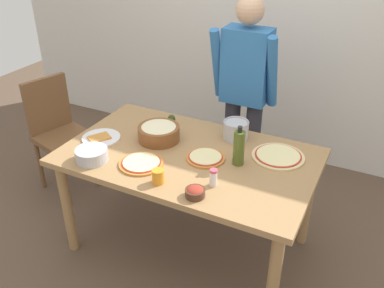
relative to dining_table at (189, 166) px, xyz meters
name	(u,v)px	position (x,y,z in m)	size (l,w,h in m)	color
ground	(189,244)	(0.00, 0.00, -0.67)	(8.00, 8.00, 0.00)	brown
wall_back	(272,17)	(0.00, 1.60, 0.63)	(5.60, 0.10, 2.60)	silver
dining_table	(189,166)	(0.00, 0.00, 0.00)	(1.60, 0.96, 0.76)	#A37A4C
person_cook	(245,90)	(0.09, 0.76, 0.27)	(0.49, 0.25, 1.62)	#2D2D38
chair_wooden_left	(58,128)	(-1.32, 0.21, -0.13)	(0.49, 0.49, 0.95)	brown
pizza_raw_on_board	(278,156)	(0.52, 0.22, 0.10)	(0.33, 0.33, 0.02)	beige
pizza_cooked_on_tray	(205,158)	(0.12, 0.00, 0.10)	(0.24, 0.24, 0.02)	#C67A33
pizza_second_cooked	(141,163)	(-0.20, -0.24, 0.10)	(0.28, 0.28, 0.02)	#C67A33
plate_with_slice	(101,138)	(-0.62, -0.09, 0.10)	(0.26, 0.26, 0.02)	white
popcorn_bowl	(159,132)	(-0.26, 0.08, 0.15)	(0.28, 0.28, 0.11)	brown
mixing_bowl_steel	(92,155)	(-0.50, -0.33, 0.13)	(0.20, 0.20, 0.08)	#B7B7BC
small_sauce_bowl	(195,192)	(0.23, -0.38, 0.12)	(0.11, 0.11, 0.06)	#4C2D1E
olive_oil_bottle	(239,148)	(0.32, 0.04, 0.20)	(0.07, 0.07, 0.26)	#47561E
steel_pot	(236,130)	(0.19, 0.33, 0.16)	(0.17, 0.17, 0.13)	#B7B7BC
cup_orange	(158,176)	(-0.01, -0.36, 0.13)	(0.07, 0.07, 0.09)	orange
salt_shaker	(213,178)	(0.28, -0.24, 0.14)	(0.04, 0.04, 0.11)	white
avocado	(172,119)	(-0.31, 0.33, 0.13)	(0.06, 0.06, 0.07)	#2D4219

